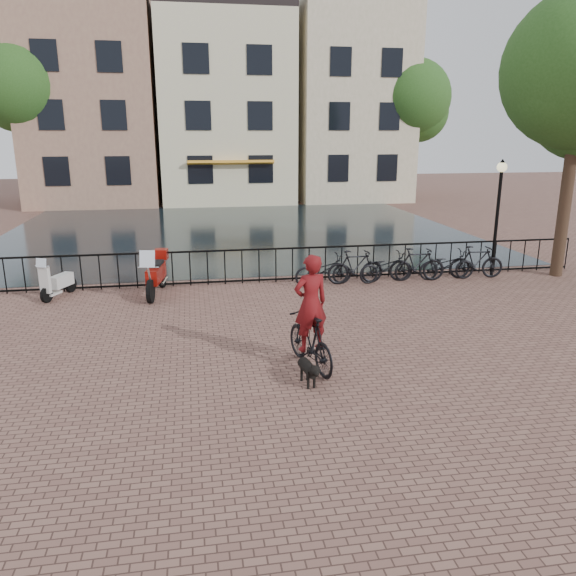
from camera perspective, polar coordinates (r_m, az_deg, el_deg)
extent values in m
plane|color=brown|center=(9.23, 3.24, -12.19)|extent=(100.00, 100.00, 0.00)
plane|color=black|center=(25.68, -5.47, 5.86)|extent=(20.00, 20.00, 0.00)
cube|color=black|center=(16.39, -2.98, 3.95)|extent=(20.00, 0.05, 0.05)
cube|color=black|center=(16.60, -2.94, 0.83)|extent=(20.00, 0.05, 0.05)
cube|color=#8E6452|center=(38.40, -19.08, 17.29)|extent=(7.50, 9.00, 12.00)
cube|color=beige|center=(38.04, -6.48, 17.27)|extent=(8.00, 9.00, 11.00)
cube|color=black|center=(38.68, -6.78, 26.04)|extent=(8.00, 9.00, 0.80)
cube|color=orange|center=(33.38, -5.82, 12.57)|extent=(5.00, 0.60, 0.15)
cube|color=#BCB18B|center=(39.39, 5.80, 18.32)|extent=(7.00, 9.00, 12.50)
cylinder|color=black|center=(36.13, -25.01, 12.33)|extent=(0.36, 0.36, 6.30)
sphere|color=#254F1A|center=(36.20, -25.69, 18.00)|extent=(5.04, 5.04, 5.04)
cylinder|color=black|center=(18.91, 26.53, 9.42)|extent=(0.36, 0.36, 5.60)
cylinder|color=black|center=(37.63, 12.20, 13.21)|extent=(0.36, 0.36, 5.95)
sphere|color=#254F1A|center=(37.67, 12.51, 18.37)|extent=(4.76, 4.76, 4.76)
cylinder|color=black|center=(18.21, 20.40, 6.08)|extent=(0.10, 0.10, 3.20)
sphere|color=beige|center=(18.04, 20.91, 11.40)|extent=(0.30, 0.30, 0.30)
imported|color=black|center=(10.51, 2.28, -5.25)|extent=(0.98, 1.94, 1.12)
imported|color=maroon|center=(10.23, 2.33, -0.58)|extent=(0.91, 0.71, 2.19)
imported|color=black|center=(16.25, 3.62, 1.84)|extent=(1.77, 0.78, 0.90)
imported|color=black|center=(16.48, 6.84, 2.13)|extent=(1.67, 0.49, 1.00)
imported|color=black|center=(16.78, 9.95, 2.08)|extent=(1.78, 0.83, 0.90)
imported|color=black|center=(17.11, 12.96, 2.34)|extent=(1.70, 0.63, 1.00)
imported|color=black|center=(17.51, 15.82, 2.28)|extent=(1.73, 0.63, 0.90)
imported|color=black|center=(17.92, 18.58, 2.52)|extent=(1.70, 0.63, 1.00)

